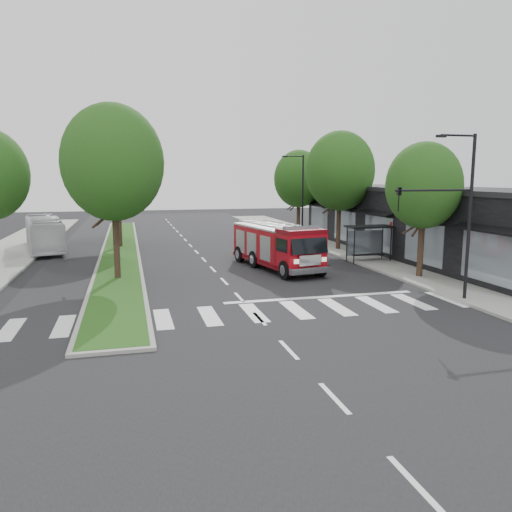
# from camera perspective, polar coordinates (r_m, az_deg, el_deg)

# --- Properties ---
(ground) EXTENTS (140.00, 140.00, 0.00)m
(ground) POSITION_cam_1_polar(r_m,az_deg,el_deg) (25.25, -1.93, -4.75)
(ground) COLOR black
(ground) RESTS_ON ground
(sidewalk_right) EXTENTS (5.00, 80.00, 0.15)m
(sidewalk_right) POSITION_cam_1_polar(r_m,az_deg,el_deg) (38.79, 13.06, -0.02)
(sidewalk_right) COLOR gray
(sidewalk_right) RESTS_ON ground
(median) EXTENTS (3.00, 50.00, 0.15)m
(median) POSITION_cam_1_polar(r_m,az_deg,el_deg) (42.37, -15.25, 0.64)
(median) COLOR gray
(median) RESTS_ON ground
(storefront_row) EXTENTS (8.00, 30.00, 5.00)m
(storefront_row) POSITION_cam_1_polar(r_m,az_deg,el_deg) (40.77, 18.81, 3.59)
(storefront_row) COLOR black
(storefront_row) RESTS_ON ground
(bus_shelter) EXTENTS (3.20, 1.60, 2.61)m
(bus_shelter) POSITION_cam_1_polar(r_m,az_deg,el_deg) (36.30, 12.69, 2.51)
(bus_shelter) COLOR black
(bus_shelter) RESTS_ON ground
(tree_right_near) EXTENTS (4.40, 4.40, 8.05)m
(tree_right_near) POSITION_cam_1_polar(r_m,az_deg,el_deg) (30.91, 18.63, 7.62)
(tree_right_near) COLOR black
(tree_right_near) RESTS_ON ground
(tree_right_mid) EXTENTS (5.60, 5.60, 9.72)m
(tree_right_mid) POSITION_cam_1_polar(r_m,az_deg,el_deg) (41.50, 9.56, 9.55)
(tree_right_mid) COLOR black
(tree_right_mid) RESTS_ON ground
(tree_right_far) EXTENTS (5.00, 5.00, 8.73)m
(tree_right_far) POSITION_cam_1_polar(r_m,az_deg,el_deg) (50.81, 4.92, 8.78)
(tree_right_far) COLOR black
(tree_right_far) RESTS_ON ground
(tree_median_near) EXTENTS (5.80, 5.80, 10.16)m
(tree_median_near) POSITION_cam_1_polar(r_m,az_deg,el_deg) (29.97, -16.05, 10.21)
(tree_median_near) COLOR black
(tree_median_near) RESTS_ON ground
(tree_median_far) EXTENTS (5.60, 5.60, 9.72)m
(tree_median_far) POSITION_cam_1_polar(r_m,az_deg,el_deg) (43.96, -15.57, 9.31)
(tree_median_far) COLOR black
(tree_median_far) RESTS_ON ground
(streetlight_right_near) EXTENTS (4.08, 0.22, 8.00)m
(streetlight_right_near) POSITION_cam_1_polar(r_m,az_deg,el_deg) (25.34, 21.71, 5.35)
(streetlight_right_near) COLOR black
(streetlight_right_near) RESTS_ON ground
(streetlight_right_far) EXTENTS (2.11, 0.20, 8.00)m
(streetlight_right_far) POSITION_cam_1_polar(r_m,az_deg,el_deg) (46.68, 5.18, 7.09)
(streetlight_right_far) COLOR black
(streetlight_right_far) RESTS_ON ground
(fire_engine) EXTENTS (4.25, 9.30, 3.11)m
(fire_engine) POSITION_cam_1_polar(r_m,az_deg,el_deg) (32.90, 2.38, 1.11)
(fire_engine) COLOR #5E050B
(fire_engine) RESTS_ON ground
(city_bus) EXTENTS (4.50, 10.57, 2.87)m
(city_bus) POSITION_cam_1_polar(r_m,az_deg,el_deg) (44.50, -23.05, 2.39)
(city_bus) COLOR silver
(city_bus) RESTS_ON ground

